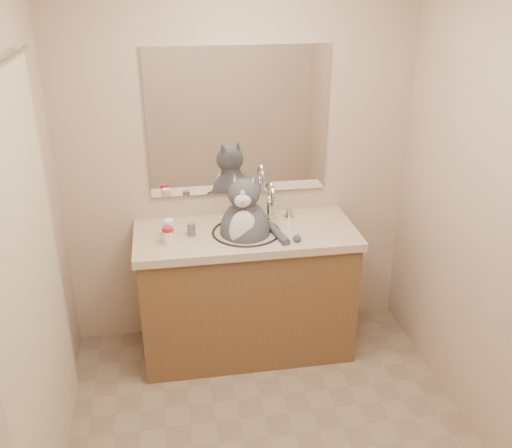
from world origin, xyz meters
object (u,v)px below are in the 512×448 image
(cat, at_px, (245,228))
(grey_canister, at_px, (191,230))
(pill_bottle_orange, at_px, (169,228))
(pill_bottle_redcap, at_px, (168,235))

(cat, relative_size, grey_canister, 7.93)
(pill_bottle_orange, bearing_deg, grey_canister, -5.05)
(cat, height_order, pill_bottle_redcap, cat)
(cat, height_order, pill_bottle_orange, cat)
(cat, bearing_deg, pill_bottle_redcap, -158.60)
(cat, distance_m, pill_bottle_redcap, 0.46)
(pill_bottle_orange, bearing_deg, pill_bottle_redcap, -96.08)
(pill_bottle_redcap, bearing_deg, cat, 7.87)
(pill_bottle_orange, relative_size, grey_canister, 1.37)
(pill_bottle_orange, distance_m, grey_canister, 0.13)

